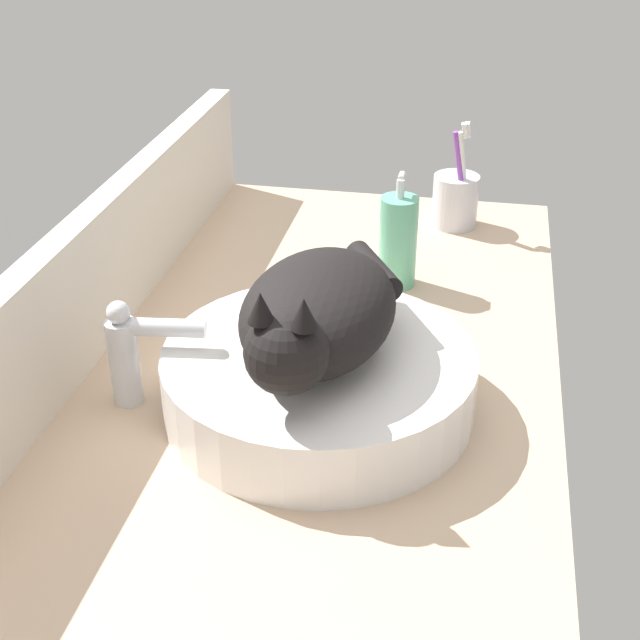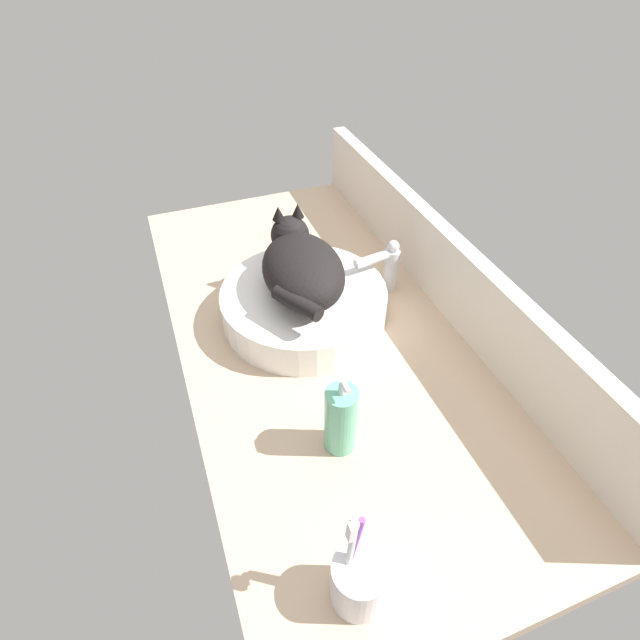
# 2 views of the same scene
# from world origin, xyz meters

# --- Properties ---
(ground_plane) EXTENTS (1.29, 0.62, 0.04)m
(ground_plane) POSITION_xyz_m (0.00, 0.00, -0.02)
(ground_plane) COLOR tan
(backsplash_panel) EXTENTS (1.29, 0.04, 0.18)m
(backsplash_panel) POSITION_xyz_m (0.00, 0.29, 0.09)
(backsplash_panel) COLOR silver
(backsplash_panel) RESTS_ON ground_plane
(sink_basin) EXTENTS (0.37, 0.37, 0.08)m
(sink_basin) POSITION_xyz_m (-0.06, -0.03, 0.04)
(sink_basin) COLOR white
(sink_basin) RESTS_ON ground_plane
(cat) EXTENTS (0.32, 0.19, 0.14)m
(cat) POSITION_xyz_m (-0.07, -0.03, 0.14)
(cat) COLOR black
(cat) RESTS_ON sink_basin
(faucet) EXTENTS (0.04, 0.12, 0.14)m
(faucet) POSITION_xyz_m (-0.08, 0.19, 0.07)
(faucet) COLOR silver
(faucet) RESTS_ON ground_plane
(soap_dispenser) EXTENTS (0.06, 0.06, 0.17)m
(soap_dispenser) POSITION_xyz_m (0.29, -0.08, 0.07)
(soap_dispenser) COLOR #60B793
(soap_dispenser) RESTS_ON ground_plane
(toothbrush_cup) EXTENTS (0.08, 0.08, 0.19)m
(toothbrush_cup) POSITION_xyz_m (0.53, -0.15, 0.05)
(toothbrush_cup) COLOR silver
(toothbrush_cup) RESTS_ON ground_plane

